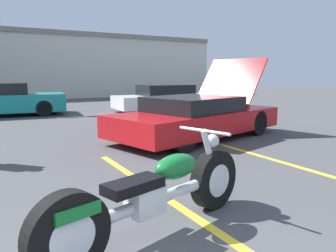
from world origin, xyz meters
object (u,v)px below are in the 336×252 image
(show_car_hood_open, at_px, (198,117))
(parked_car_mid_row, at_px, (5,100))
(motorcycle, at_px, (156,195))
(parked_car_right_row, at_px, (168,99))

(show_car_hood_open, bearing_deg, parked_car_mid_row, 103.27)
(motorcycle, distance_m, parked_car_mid_row, 11.45)
(show_car_hood_open, xyz_separation_m, parked_car_mid_row, (-3.93, 7.42, 0.06))
(parked_car_right_row, bearing_deg, parked_car_mid_row, 168.54)
(show_car_hood_open, relative_size, parked_car_right_row, 1.02)
(motorcycle, xyz_separation_m, parked_car_right_row, (5.72, 9.75, 0.13))
(parked_car_right_row, xyz_separation_m, parked_car_mid_row, (-6.34, 1.69, 0.05))
(parked_car_right_row, height_order, parked_car_mid_row, parked_car_mid_row)
(motorcycle, xyz_separation_m, show_car_hood_open, (3.31, 4.01, 0.12))
(motorcycle, height_order, parked_car_right_row, parked_car_right_row)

